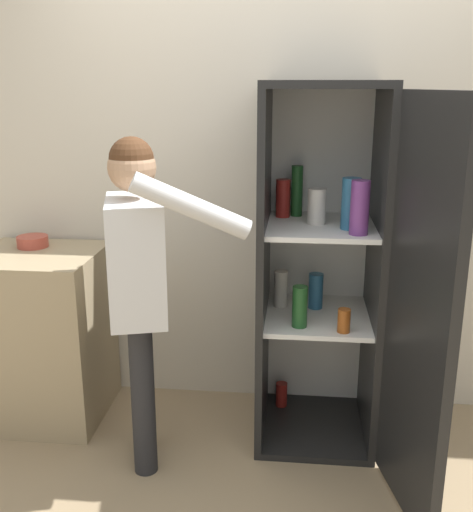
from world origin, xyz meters
name	(u,v)px	position (x,y,z in m)	size (l,w,h in m)	color
ground_plane	(265,501)	(0.00, 0.00, 0.00)	(12.00, 12.00, 0.00)	tan
wall_back	(279,181)	(0.00, 0.98, 1.27)	(7.00, 0.06, 2.55)	beige
refrigerator	(336,273)	(0.30, 0.53, 0.90)	(0.76, 1.21, 1.80)	black
person	(139,268)	(-0.60, 0.25, 0.99)	(0.71, 0.56, 1.57)	#262628
counter	(43,335)	(-1.25, 0.63, 0.47)	(0.65, 0.60, 0.93)	tan
bowl	(33,241)	(-1.32, 0.75, 0.96)	(0.17, 0.17, 0.06)	#B24738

